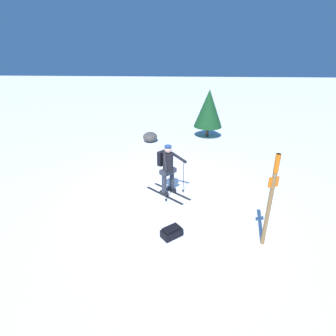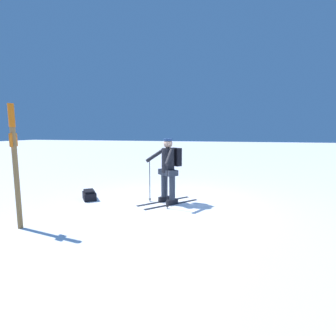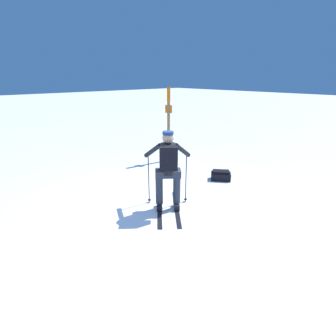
# 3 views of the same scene
# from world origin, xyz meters

# --- Properties ---
(ground_plane) EXTENTS (80.00, 80.00, 0.00)m
(ground_plane) POSITION_xyz_m (0.00, 0.00, 0.00)
(ground_plane) COLOR white
(skier) EXTENTS (1.38, 1.51, 1.65)m
(skier) POSITION_xyz_m (0.13, -0.05, 0.94)
(skier) COLOR black
(skier) RESTS_ON ground_plane
(dropped_backpack) EXTENTS (0.56, 0.59, 0.26)m
(dropped_backpack) POSITION_xyz_m (2.28, 0.19, 0.12)
(dropped_backpack) COLOR black
(dropped_backpack) RESTS_ON ground_plane
(trail_marker) EXTENTS (0.11, 0.24, 2.32)m
(trail_marker) POSITION_xyz_m (2.41, 2.39, 1.36)
(trail_marker) COLOR olive
(trail_marker) RESTS_ON ground_plane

